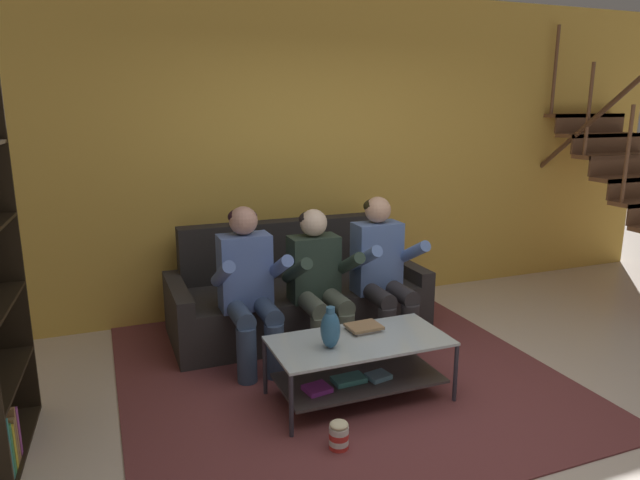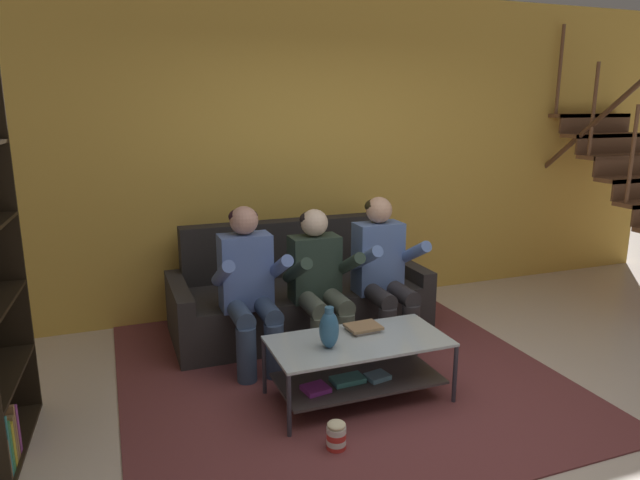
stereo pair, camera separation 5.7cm
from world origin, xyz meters
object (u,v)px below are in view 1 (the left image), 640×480
(person_seated_left, at_px, (249,283))
(book_stack, at_px, (364,328))
(coffee_table, at_px, (358,361))
(person_seated_right, at_px, (383,267))
(vase, at_px, (330,329))
(popcorn_tub, at_px, (339,435))
(person_seated_middle, at_px, (319,278))
(couch, at_px, (296,297))

(person_seated_left, distance_m, book_stack, 0.91)
(coffee_table, height_order, book_stack, book_stack)
(person_seated_right, distance_m, vase, 1.13)
(popcorn_tub, bearing_deg, person_seated_right, 53.78)
(coffee_table, xyz_separation_m, popcorn_tub, (-0.34, -0.48, -0.19))
(person_seated_middle, bearing_deg, book_stack, -83.13)
(couch, bearing_deg, person_seated_left, -135.53)
(person_seated_right, height_order, popcorn_tub, person_seated_right)
(couch, height_order, person_seated_right, person_seated_right)
(coffee_table, distance_m, popcorn_tub, 0.62)
(vase, bearing_deg, book_stack, 28.47)
(person_seated_middle, bearing_deg, vase, -106.55)
(couch, bearing_deg, vase, -100.07)
(person_seated_right, xyz_separation_m, popcorn_tub, (-0.91, -1.25, -0.55))
(person_seated_middle, distance_m, book_stack, 0.66)
(couch, xyz_separation_m, popcorn_tub, (-0.37, -1.78, -0.20))
(person_seated_middle, height_order, person_seated_right, person_seated_right)
(coffee_table, height_order, popcorn_tub, coffee_table)
(vase, bearing_deg, popcorn_tub, -106.23)
(person_seated_left, distance_m, person_seated_middle, 0.55)
(person_seated_right, height_order, vase, person_seated_right)
(couch, xyz_separation_m, person_seated_right, (0.55, -0.54, 0.35))
(couch, xyz_separation_m, person_seated_left, (-0.55, -0.54, 0.35))
(person_seated_right, bearing_deg, book_stack, -126.31)
(person_seated_left, bearing_deg, coffee_table, -55.80)
(person_seated_right, bearing_deg, popcorn_tub, -126.22)
(couch, relative_size, person_seated_left, 1.80)
(person_seated_left, xyz_separation_m, book_stack, (0.62, -0.64, -0.20))
(book_stack, bearing_deg, vase, -151.53)
(person_seated_right, xyz_separation_m, vase, (-0.79, -0.81, -0.10))
(popcorn_tub, bearing_deg, coffee_table, 54.29)
(person_seated_left, relative_size, popcorn_tub, 6.75)
(coffee_table, distance_m, vase, 0.35)
(person_seated_left, relative_size, book_stack, 5.12)
(vase, bearing_deg, coffee_table, 10.78)
(popcorn_tub, bearing_deg, vase, 73.77)
(vase, height_order, book_stack, vase)
(person_seated_middle, xyz_separation_m, vase, (-0.24, -0.81, -0.07))
(person_seated_middle, height_order, popcorn_tub, person_seated_middle)
(person_seated_middle, relative_size, person_seated_right, 0.95)
(coffee_table, relative_size, book_stack, 4.99)
(couch, relative_size, book_stack, 9.21)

